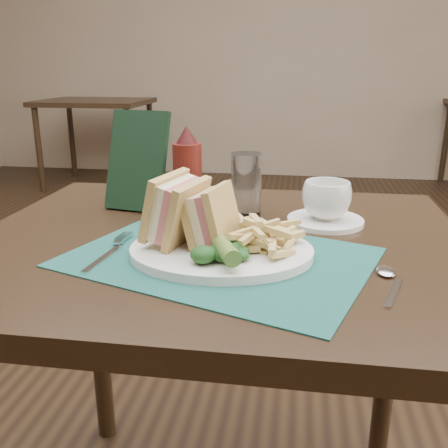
{
  "coord_description": "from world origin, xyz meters",
  "views": [
    {
      "loc": [
        0.14,
        -1.35,
        1.05
      ],
      "look_at": [
        0.02,
        -0.56,
        0.8
      ],
      "focal_mm": 40.0,
      "sensor_mm": 36.0,
      "label": 1
    }
  ],
  "objects_px": {
    "coffee_cup": "(327,200)",
    "ketchup_bottle": "(187,171)",
    "sandwich_half_a": "(165,207)",
    "plate": "(221,251)",
    "table_main": "(218,409)",
    "drinking_glass": "(246,185)",
    "placemat": "(219,257)",
    "check_presenter": "(137,161)",
    "saucer": "(325,221)",
    "sandwich_half_b": "(199,214)",
    "table_bg_left": "(98,143)"
  },
  "relations": [
    {
      "from": "table_main",
      "to": "plate",
      "type": "relative_size",
      "value": 3.0
    },
    {
      "from": "placemat",
      "to": "plate",
      "type": "height_order",
      "value": "plate"
    },
    {
      "from": "plate",
      "to": "saucer",
      "type": "relative_size",
      "value": 2.0
    },
    {
      "from": "coffee_cup",
      "to": "ketchup_bottle",
      "type": "bearing_deg",
      "value": 177.16
    },
    {
      "from": "table_bg_left",
      "to": "sandwich_half_b",
      "type": "relative_size",
      "value": 9.12
    },
    {
      "from": "coffee_cup",
      "to": "sandwich_half_b",
      "type": "bearing_deg",
      "value": -138.41
    },
    {
      "from": "check_presenter",
      "to": "coffee_cup",
      "type": "bearing_deg",
      "value": 2.98
    },
    {
      "from": "saucer",
      "to": "coffee_cup",
      "type": "relative_size",
      "value": 1.58
    },
    {
      "from": "coffee_cup",
      "to": "ketchup_bottle",
      "type": "relative_size",
      "value": 0.51
    },
    {
      "from": "sandwich_half_b",
      "to": "saucer",
      "type": "height_order",
      "value": "sandwich_half_b"
    },
    {
      "from": "table_bg_left",
      "to": "check_presenter",
      "type": "bearing_deg",
      "value": -65.84
    },
    {
      "from": "sandwich_half_a",
      "to": "plate",
      "type": "bearing_deg",
      "value": 3.74
    },
    {
      "from": "table_bg_left",
      "to": "coffee_cup",
      "type": "xyz_separation_m",
      "value": [
        1.82,
        -3.23,
        0.42
      ]
    },
    {
      "from": "table_bg_left",
      "to": "drinking_glass",
      "type": "xyz_separation_m",
      "value": [
        1.66,
        -3.2,
        0.44
      ]
    },
    {
      "from": "table_bg_left",
      "to": "coffee_cup",
      "type": "relative_size",
      "value": 9.46
    },
    {
      "from": "sandwich_half_a",
      "to": "check_presenter",
      "type": "relative_size",
      "value": 0.54
    },
    {
      "from": "plate",
      "to": "sandwich_half_b",
      "type": "distance_m",
      "value": 0.07
    },
    {
      "from": "plate",
      "to": "sandwich_half_a",
      "type": "distance_m",
      "value": 0.12
    },
    {
      "from": "sandwich_half_a",
      "to": "ketchup_bottle",
      "type": "bearing_deg",
      "value": 106.38
    },
    {
      "from": "table_main",
      "to": "drinking_glass",
      "type": "height_order",
      "value": "drinking_glass"
    },
    {
      "from": "table_main",
      "to": "saucer",
      "type": "xyz_separation_m",
      "value": [
        0.2,
        0.11,
        0.38
      ]
    },
    {
      "from": "table_main",
      "to": "sandwich_half_b",
      "type": "bearing_deg",
      "value": -103.38
    },
    {
      "from": "table_main",
      "to": "drinking_glass",
      "type": "distance_m",
      "value": 0.47
    },
    {
      "from": "table_bg_left",
      "to": "placemat",
      "type": "distance_m",
      "value": 3.84
    },
    {
      "from": "table_main",
      "to": "sandwich_half_b",
      "type": "height_order",
      "value": "sandwich_half_b"
    },
    {
      "from": "table_main",
      "to": "placemat",
      "type": "height_order",
      "value": "placemat"
    },
    {
      "from": "plate",
      "to": "check_presenter",
      "type": "relative_size",
      "value": 1.4
    },
    {
      "from": "ketchup_bottle",
      "to": "sandwich_half_b",
      "type": "bearing_deg",
      "value": -72.43
    },
    {
      "from": "table_main",
      "to": "check_presenter",
      "type": "bearing_deg",
      "value": 140.18
    },
    {
      "from": "plate",
      "to": "drinking_glass",
      "type": "bearing_deg",
      "value": 82.55
    },
    {
      "from": "drinking_glass",
      "to": "ketchup_bottle",
      "type": "height_order",
      "value": "ketchup_bottle"
    },
    {
      "from": "sandwich_half_a",
      "to": "drinking_glass",
      "type": "relative_size",
      "value": 0.9
    },
    {
      "from": "coffee_cup",
      "to": "check_presenter",
      "type": "distance_m",
      "value": 0.41
    },
    {
      "from": "coffee_cup",
      "to": "check_presenter",
      "type": "bearing_deg",
      "value": 172.37
    },
    {
      "from": "sandwich_half_a",
      "to": "saucer",
      "type": "xyz_separation_m",
      "value": [
        0.27,
        0.19,
        -0.07
      ]
    },
    {
      "from": "table_main",
      "to": "table_bg_left",
      "type": "height_order",
      "value": "same"
    },
    {
      "from": "plate",
      "to": "coffee_cup",
      "type": "bearing_deg",
      "value": 45.75
    },
    {
      "from": "placemat",
      "to": "saucer",
      "type": "relative_size",
      "value": 3.12
    },
    {
      "from": "placemat",
      "to": "drinking_glass",
      "type": "height_order",
      "value": "drinking_glass"
    },
    {
      "from": "coffee_cup",
      "to": "drinking_glass",
      "type": "distance_m",
      "value": 0.17
    },
    {
      "from": "table_bg_left",
      "to": "sandwich_half_a",
      "type": "xyz_separation_m",
      "value": [
        1.55,
        -3.42,
        0.45
      ]
    },
    {
      "from": "sandwich_half_a",
      "to": "coffee_cup",
      "type": "height_order",
      "value": "sandwich_half_a"
    },
    {
      "from": "table_main",
      "to": "saucer",
      "type": "bearing_deg",
      "value": 30.15
    },
    {
      "from": "saucer",
      "to": "ketchup_bottle",
      "type": "distance_m",
      "value": 0.29
    },
    {
      "from": "table_bg_left",
      "to": "check_presenter",
      "type": "distance_m",
      "value": 3.51
    },
    {
      "from": "coffee_cup",
      "to": "ketchup_bottle",
      "type": "distance_m",
      "value": 0.28
    },
    {
      "from": "table_main",
      "to": "sandwich_half_a",
      "type": "relative_size",
      "value": 7.72
    },
    {
      "from": "drinking_glass",
      "to": "sandwich_half_b",
      "type": "bearing_deg",
      "value": -103.5
    },
    {
      "from": "check_presenter",
      "to": "sandwich_half_a",
      "type": "bearing_deg",
      "value": -52.26
    },
    {
      "from": "placemat",
      "to": "sandwich_half_a",
      "type": "relative_size",
      "value": 4.02
    }
  ]
}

